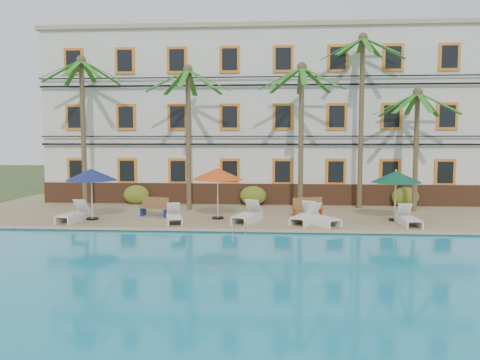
# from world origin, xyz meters

# --- Properties ---
(ground) EXTENTS (100.00, 100.00, 0.00)m
(ground) POSITION_xyz_m (0.00, 0.00, 0.00)
(ground) COLOR #384C23
(ground) RESTS_ON ground
(pool_deck) EXTENTS (30.00, 12.00, 0.25)m
(pool_deck) POSITION_xyz_m (0.00, 5.00, 0.12)
(pool_deck) COLOR tan
(pool_deck) RESTS_ON ground
(swimming_pool) EXTENTS (26.00, 12.00, 0.20)m
(swimming_pool) POSITION_xyz_m (0.00, -7.00, 0.10)
(swimming_pool) COLOR #1895BB
(swimming_pool) RESTS_ON ground
(pool_coping) EXTENTS (30.00, 0.35, 0.06)m
(pool_coping) POSITION_xyz_m (0.00, -0.90, 0.28)
(pool_coping) COLOR tan
(pool_coping) RESTS_ON pool_deck
(hotel_building) EXTENTS (25.40, 6.44, 10.22)m
(hotel_building) POSITION_xyz_m (0.00, 9.98, 5.37)
(hotel_building) COLOR silver
(hotel_building) RESTS_ON pool_deck
(palm_a) EXTENTS (4.46, 4.46, 8.22)m
(palm_a) POSITION_xyz_m (-9.33, 5.17, 5.52)
(palm_a) COLOR brown
(palm_a) RESTS_ON pool_deck
(palm_b) EXTENTS (4.46, 4.46, 7.58)m
(palm_b) POSITION_xyz_m (-3.45, 4.59, 5.16)
(palm_b) COLOR brown
(palm_b) RESTS_ON pool_deck
(palm_c) EXTENTS (4.46, 4.46, 7.62)m
(palm_c) POSITION_xyz_m (2.39, 4.52, 5.18)
(palm_c) COLOR brown
(palm_c) RESTS_ON pool_deck
(palm_d) EXTENTS (4.46, 4.46, 9.33)m
(palm_d) POSITION_xyz_m (5.66, 5.89, 6.15)
(palm_d) COLOR brown
(palm_d) RESTS_ON pool_deck
(palm_e) EXTENTS (4.46, 4.46, 6.37)m
(palm_e) POSITION_xyz_m (8.31, 5.04, 4.44)
(palm_e) COLOR brown
(palm_e) RESTS_ON pool_deck
(shrub_left) EXTENTS (1.50, 0.90, 1.10)m
(shrub_left) POSITION_xyz_m (-6.88, 6.60, 0.80)
(shrub_left) COLOR #245D1A
(shrub_left) RESTS_ON pool_deck
(shrub_mid) EXTENTS (1.50, 0.90, 1.10)m
(shrub_mid) POSITION_xyz_m (-0.15, 6.60, 0.80)
(shrub_mid) COLOR #245D1A
(shrub_mid) RESTS_ON pool_deck
(shrub_right) EXTENTS (1.50, 0.90, 1.10)m
(shrub_right) POSITION_xyz_m (8.29, 6.60, 0.80)
(shrub_right) COLOR #245D1A
(shrub_right) RESTS_ON pool_deck
(umbrella_blue) EXTENTS (2.45, 2.45, 2.45)m
(umbrella_blue) POSITION_xyz_m (-7.43, 1.36, 2.34)
(umbrella_blue) COLOR black
(umbrella_blue) RESTS_ON pool_deck
(umbrella_red) EXTENTS (2.47, 2.47, 2.47)m
(umbrella_red) POSITION_xyz_m (-1.62, 1.99, 2.36)
(umbrella_red) COLOR black
(umbrella_red) RESTS_ON pool_deck
(umbrella_green) EXTENTS (2.36, 2.36, 2.36)m
(umbrella_green) POSITION_xyz_m (6.56, 2.05, 2.26)
(umbrella_green) COLOR black
(umbrella_green) RESTS_ON pool_deck
(lounger_a) EXTENTS (1.00, 2.07, 0.94)m
(lounger_a) POSITION_xyz_m (-8.10, 0.92, 0.56)
(lounger_a) COLOR white
(lounger_a) RESTS_ON pool_deck
(lounger_b) EXTENTS (1.09, 1.91, 0.85)m
(lounger_b) POSITION_xyz_m (-3.45, 0.79, 0.53)
(lounger_b) COLOR white
(lounger_b) RESTS_ON pool_deck
(lounger_c) EXTENTS (1.40, 2.17, 0.97)m
(lounger_c) POSITION_xyz_m (-0.18, 1.25, 0.56)
(lounger_c) COLOR white
(lounger_c) RESTS_ON pool_deck
(lounger_d) EXTENTS (1.49, 2.13, 0.95)m
(lounger_d) POSITION_xyz_m (2.41, 1.11, 0.56)
(lounger_d) COLOR white
(lounger_d) RESTS_ON pool_deck
(lounger_e) EXTENTS (1.56, 1.99, 0.90)m
(lounger_e) POSITION_xyz_m (3.10, 0.81, 0.54)
(lounger_e) COLOR white
(lounger_e) RESTS_ON pool_deck
(lounger_f) EXTENTS (0.73, 1.91, 0.90)m
(lounger_f) POSITION_xyz_m (6.84, 0.92, 0.54)
(lounger_f) COLOR white
(lounger_f) RESTS_ON pool_deck
(bench_left) EXTENTS (1.57, 0.92, 0.93)m
(bench_left) POSITION_xyz_m (-4.72, 2.43, 0.72)
(bench_left) COLOR olive
(bench_left) RESTS_ON pool_deck
(bench_right) EXTENTS (1.57, 0.92, 0.93)m
(bench_right) POSITION_xyz_m (2.62, 2.85, 0.72)
(bench_right) COLOR olive
(bench_right) RESTS_ON pool_deck
(pool_ladder) EXTENTS (0.54, 0.74, 0.74)m
(pool_ladder) POSITION_xyz_m (-0.39, -1.00, 0.25)
(pool_ladder) COLOR silver
(pool_ladder) RESTS_ON ground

